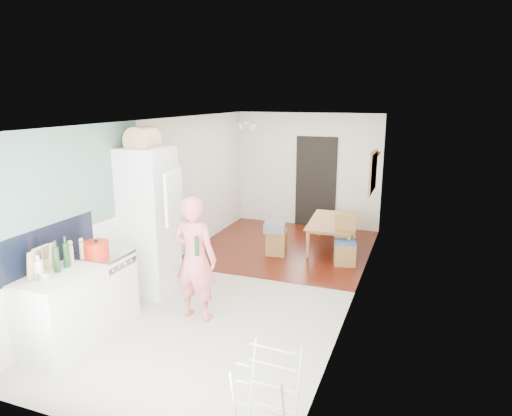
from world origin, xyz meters
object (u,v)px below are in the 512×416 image
Objects in this scene: person at (195,247)px; drying_rack at (267,402)px; stool at (277,243)px; dining_table at (334,237)px; dining_chair at (345,241)px.

person is 2.33× the size of drying_rack.
person is 2.80m from stool.
dining_table is 1.57× the size of dining_chair.
person is 2.51m from drying_rack.
dining_chair is 1.02× the size of drying_rack.
person reaches higher than drying_rack.
person is at bearing -132.58° from dining_chair.
person is 4.24× the size of stool.
drying_rack is at bearing -179.28° from dining_table.
drying_rack is at bearing 133.90° from person.
stool is 4.74m from drying_rack.
drying_rack reaches higher than dining_table.
dining_chair is at bearing -161.53° from dining_table.
dining_chair is 1.28m from stool.
dining_table is (1.16, 3.42, -0.74)m from person.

